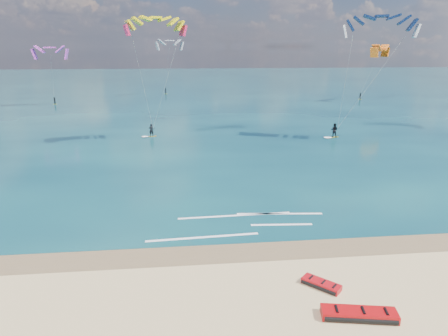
{
  "coord_description": "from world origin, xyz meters",
  "views": [
    {
      "loc": [
        -2.51,
        -17.46,
        11.4
      ],
      "look_at": [
        0.15,
        8.0,
        3.59
      ],
      "focal_mm": 32.0,
      "sensor_mm": 36.0,
      "label": 1
    }
  ],
  "objects_px": {
    "packed_kite_mid": "(321,287)",
    "kitesurfer_main": "(153,74)",
    "kitesurfer_far": "(360,68)",
    "packed_kite_left": "(359,318)"
  },
  "relations": [
    {
      "from": "packed_kite_mid",
      "to": "kitesurfer_main",
      "type": "height_order",
      "value": "kitesurfer_main"
    },
    {
      "from": "kitesurfer_main",
      "to": "kitesurfer_far",
      "type": "distance_m",
      "value": 25.01
    },
    {
      "from": "kitesurfer_main",
      "to": "kitesurfer_far",
      "type": "xyz_separation_m",
      "value": [
        24.93,
        -1.86,
        0.65
      ]
    },
    {
      "from": "packed_kite_left",
      "to": "kitesurfer_main",
      "type": "xyz_separation_m",
      "value": [
        -10.8,
        35.5,
        8.29
      ]
    },
    {
      "from": "kitesurfer_far",
      "to": "packed_kite_left",
      "type": "bearing_deg",
      "value": -136.37
    },
    {
      "from": "packed_kite_mid",
      "to": "kitesurfer_main",
      "type": "bearing_deg",
      "value": 150.98
    },
    {
      "from": "packed_kite_mid",
      "to": "kitesurfer_far",
      "type": "height_order",
      "value": "kitesurfer_far"
    },
    {
      "from": "packed_kite_left",
      "to": "kitesurfer_main",
      "type": "height_order",
      "value": "kitesurfer_main"
    },
    {
      "from": "packed_kite_left",
      "to": "kitesurfer_main",
      "type": "relative_size",
      "value": 0.22
    },
    {
      "from": "kitesurfer_main",
      "to": "kitesurfer_far",
      "type": "relative_size",
      "value": 0.96
    }
  ]
}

